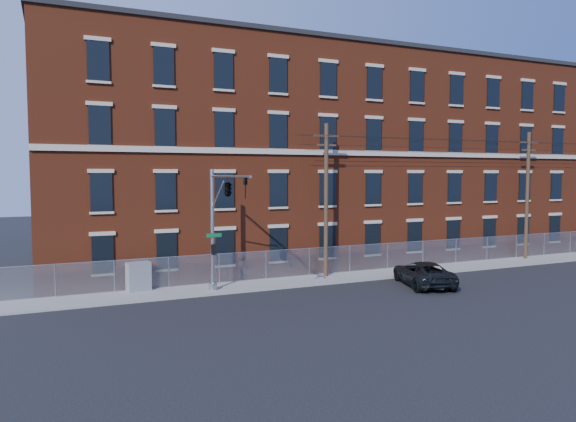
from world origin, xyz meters
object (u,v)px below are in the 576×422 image
at_px(traffic_signal_mast, 224,201).
at_px(utility_pole_near, 326,197).
at_px(utility_cabinet, 138,276).
at_px(pickup_truck, 423,273).

relative_size(traffic_signal_mast, utility_pole_near, 0.70).
xyz_separation_m(traffic_signal_mast, utility_cabinet, (-3.99, 3.82, -4.44)).
relative_size(traffic_signal_mast, utility_cabinet, 4.22).
bearing_deg(traffic_signal_mast, pickup_truck, -5.65).
relative_size(utility_pole_near, utility_cabinet, 6.03).
relative_size(utility_pole_near, pickup_truck, 1.86).
xyz_separation_m(traffic_signal_mast, utility_pole_near, (8.00, 3.42, -0.05)).
bearing_deg(utility_pole_near, pickup_truck, -47.22).
bearing_deg(utility_cabinet, utility_pole_near, -13.68).
bearing_deg(utility_cabinet, traffic_signal_mast, -55.51).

